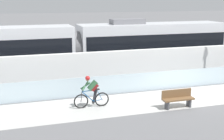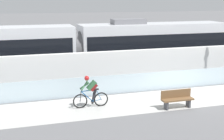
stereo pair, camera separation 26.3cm
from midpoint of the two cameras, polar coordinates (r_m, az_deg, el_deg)
ground_plane at (r=17.50m, az=12.96°, el=-4.88°), size 200.00×200.00×0.00m
bike_path_deck at (r=17.50m, az=12.96°, el=-4.86°), size 32.00×3.20×0.01m
glass_parapet at (r=18.90m, az=10.24°, el=-1.73°), size 32.00×0.05×1.07m
concrete_barrier_wall at (r=20.35m, az=7.97°, el=0.91°), size 32.00×0.36×2.11m
tram_rail_near at (r=22.79m, az=5.23°, el=-0.42°), size 32.00×0.08×0.01m
tram_rail_far at (r=24.08m, az=3.92°, el=0.34°), size 32.00×0.08×0.01m
tram at (r=21.77m, az=-7.00°, el=3.98°), size 22.56×2.54×3.81m
cyclist_on_bike at (r=15.36m, az=-4.23°, el=-4.04°), size 1.77×0.58×1.61m
bench at (r=15.69m, az=11.38°, el=-5.05°), size 1.60×0.45×0.89m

